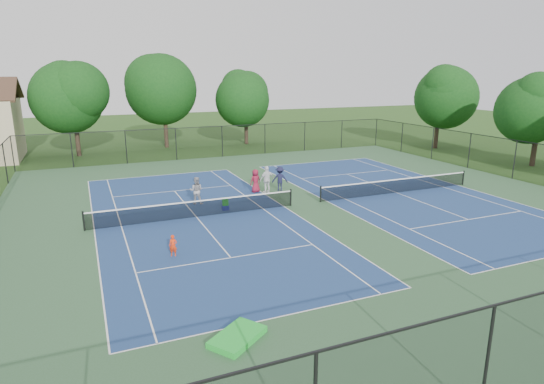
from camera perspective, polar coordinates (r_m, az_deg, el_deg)
name	(u,v)px	position (r m, az deg, el deg)	size (l,w,h in m)	color
ground	(306,204)	(28.69, 4.25, -1.50)	(140.00, 140.00, 0.00)	#234716
court_pad	(306,204)	(28.69, 4.25, -1.49)	(36.00, 36.00, 0.01)	#315731
tennis_court_left	(196,216)	(26.34, -9.46, -2.94)	(12.00, 23.83, 1.07)	navy
tennis_court_right	(397,191)	(32.36, 15.37, 0.06)	(12.00, 23.83, 1.07)	navy
perimeter_fence	(306,179)	(28.28, 4.31, 1.62)	(36.08, 36.08, 3.02)	black
tree_back_a	(72,94)	(48.52, -23.75, 11.22)	(6.80, 6.80, 9.15)	#2D2116
tree_back_b	(163,86)	(51.23, -13.49, 12.79)	(7.60, 7.60, 10.03)	#2D2116
tree_back_c	(246,96)	(52.59, -3.31, 11.98)	(6.00, 6.00, 8.40)	#2D2116
tree_side_e	(440,94)	(52.49, 20.35, 11.46)	(6.60, 6.60, 8.87)	#2D2116
tree_side_f	(541,106)	(45.87, 30.65, 9.29)	(5.80, 5.80, 8.12)	#2D2116
child_player	(173,246)	(20.98, -12.31, -6.59)	(0.36, 0.24, 1.00)	#F43510
instructor	(196,191)	(28.78, -9.48, 0.18)	(0.84, 0.66, 1.74)	#98979A
bystander_a	(267,179)	(31.05, -0.64, 1.58)	(1.10, 0.46, 1.87)	white
bystander_b	(280,179)	(31.63, 0.99, 1.68)	(1.11, 0.64, 1.71)	#181935
bystander_c	(256,181)	(31.21, -2.08, 1.41)	(0.79, 0.52, 1.62)	maroon
ball_crate	(225,208)	(27.46, -5.86, -1.97)	(0.41, 0.28, 0.29)	navy
ball_hopper	(225,202)	(27.36, -5.88, -1.27)	(0.34, 0.27, 0.41)	green
green_tarp	(237,337)	(14.76, -4.36, -17.68)	(1.77, 1.08, 0.20)	green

